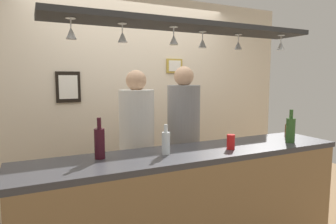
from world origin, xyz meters
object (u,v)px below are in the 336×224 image
(person_middle_white_patterned_shirt, at_px, (137,139))
(person_right_grey_shirt, at_px, (184,132))
(bottle_beer_brown_stubby, at_px, (288,130))
(drink_can, at_px, (231,142))
(picture_frame_upper_small, at_px, (174,66))
(bottle_wine_dark_red, at_px, (100,143))
(bottle_soda_clear, at_px, (166,142))
(picture_frame_caricature, at_px, (68,87))
(bottle_champagne_green, at_px, (291,130))

(person_middle_white_patterned_shirt, bearing_deg, person_right_grey_shirt, 0.00)
(bottle_beer_brown_stubby, distance_m, drink_can, 0.83)
(person_middle_white_patterned_shirt, height_order, picture_frame_upper_small, picture_frame_upper_small)
(person_right_grey_shirt, xyz_separation_m, bottle_wine_dark_red, (-1.00, -0.58, 0.10))
(bottle_soda_clear, xyz_separation_m, picture_frame_caricature, (-0.53, 1.40, 0.39))
(drink_can, bearing_deg, bottle_wine_dark_red, 169.86)
(bottle_wine_dark_red, distance_m, drink_can, 1.05)
(bottle_beer_brown_stubby, bearing_deg, bottle_wine_dark_red, 178.89)
(person_middle_white_patterned_shirt, xyz_separation_m, bottle_beer_brown_stubby, (1.36, -0.61, 0.08))
(picture_frame_upper_small, relative_size, picture_frame_caricature, 0.65)
(person_right_grey_shirt, distance_m, bottle_wine_dark_red, 1.16)
(bottle_wine_dark_red, bearing_deg, bottle_soda_clear, -11.30)
(picture_frame_upper_small, bearing_deg, bottle_wine_dark_red, -134.08)
(person_right_grey_shirt, distance_m, picture_frame_caricature, 1.36)
(person_right_grey_shirt, bearing_deg, picture_frame_upper_small, 70.36)
(person_middle_white_patterned_shirt, distance_m, person_right_grey_shirt, 0.52)
(drink_can, distance_m, picture_frame_caricature, 1.89)
(person_right_grey_shirt, xyz_separation_m, picture_frame_caricature, (-1.05, 0.73, 0.46))
(person_middle_white_patterned_shirt, xyz_separation_m, bottle_soda_clear, (-0.00, -0.67, 0.10))
(bottle_beer_brown_stubby, relative_size, bottle_soda_clear, 0.78)
(person_right_grey_shirt, relative_size, drink_can, 14.14)
(person_middle_white_patterned_shirt, height_order, picture_frame_caricature, person_middle_white_patterned_shirt)
(drink_can, relative_size, picture_frame_caricature, 0.36)
(bottle_soda_clear, bearing_deg, person_right_grey_shirt, 52.25)
(bottle_beer_brown_stubby, distance_m, picture_frame_upper_small, 1.61)
(bottle_champagne_green, bearing_deg, person_middle_white_patterned_shirt, 146.57)
(bottle_soda_clear, bearing_deg, bottle_wine_dark_red, 168.70)
(person_middle_white_patterned_shirt, distance_m, bottle_beer_brown_stubby, 1.49)
(person_right_grey_shirt, bearing_deg, person_middle_white_patterned_shirt, 180.00)
(bottle_champagne_green, distance_m, bottle_wine_dark_red, 1.69)
(bottle_wine_dark_red, xyz_separation_m, picture_frame_upper_small, (1.26, 1.31, 0.62))
(bottle_beer_brown_stubby, xyz_separation_m, drink_can, (-0.81, -0.15, -0.01))
(picture_frame_caricature, bearing_deg, person_middle_white_patterned_shirt, -53.93)
(drink_can, bearing_deg, bottle_beer_brown_stubby, 10.32)
(bottle_champagne_green, relative_size, bottle_wine_dark_red, 1.00)
(person_right_grey_shirt, distance_m, drink_can, 0.76)
(picture_frame_upper_small, bearing_deg, bottle_soda_clear, -119.11)
(person_middle_white_patterned_shirt, relative_size, bottle_soda_clear, 7.31)
(bottle_beer_brown_stubby, xyz_separation_m, bottle_champagne_green, (-0.17, -0.17, 0.05))
(bottle_soda_clear, bearing_deg, picture_frame_upper_small, 60.89)
(person_middle_white_patterned_shirt, bearing_deg, picture_frame_upper_small, 43.20)
(bottle_beer_brown_stubby, height_order, drink_can, bottle_beer_brown_stubby)
(bottle_champagne_green, bearing_deg, drink_can, 177.80)
(bottle_soda_clear, distance_m, picture_frame_upper_small, 1.73)
(person_right_grey_shirt, bearing_deg, drink_can, -88.09)
(person_right_grey_shirt, xyz_separation_m, bottle_champagne_green, (0.67, -0.78, 0.10))
(person_middle_white_patterned_shirt, bearing_deg, picture_frame_caricature, 126.07)
(person_right_grey_shirt, distance_m, picture_frame_upper_small, 1.06)
(bottle_beer_brown_stubby, distance_m, picture_frame_caricature, 2.35)
(person_middle_white_patterned_shirt, distance_m, picture_frame_upper_small, 1.30)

